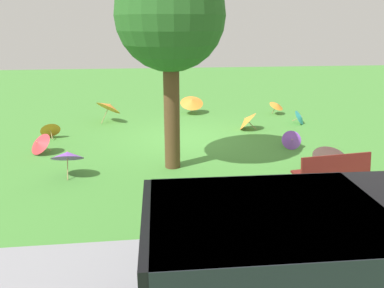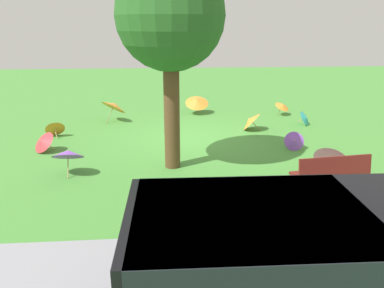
{
  "view_description": "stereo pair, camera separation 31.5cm",
  "coord_description": "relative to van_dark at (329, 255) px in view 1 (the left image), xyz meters",
  "views": [
    {
      "loc": [
        1.08,
        11.03,
        3.46
      ],
      "look_at": [
        0.09,
        2.3,
        0.6
      ],
      "focal_mm": 34.57,
      "sensor_mm": 36.0,
      "label": 1
    },
    {
      "loc": [
        0.77,
        11.06,
        3.46
      ],
      "look_at": [
        0.09,
        2.3,
        0.6
      ],
      "focal_mm": 34.57,
      "sensor_mm": 36.0,
      "label": 2
    }
  ],
  "objects": [
    {
      "name": "ground",
      "position": [
        0.91,
        -7.56,
        -0.91
      ],
      "size": [
        40.0,
        40.0,
        0.0
      ],
      "primitive_type": "plane",
      "color": "#478C38"
    },
    {
      "name": "van_dark",
      "position": [
        0.0,
        0.0,
        0.0
      ],
      "size": [
        4.64,
        2.2,
        1.53
      ],
      "color": "black",
      "rests_on": "ground"
    },
    {
      "name": "park_bench",
      "position": [
        -1.77,
        -3.4,
        -0.45
      ],
      "size": [
        1.65,
        0.66,
        0.9
      ],
      "color": "maroon",
      "rests_on": "ground"
    },
    {
      "name": "shade_tree",
      "position": [
        1.49,
        -5.29,
        2.67
      ],
      "size": [
        2.51,
        2.51,
        4.9
      ],
      "color": "brown",
      "rests_on": "ground"
    },
    {
      "name": "parasol_orange_0",
      "position": [
        5.2,
        -8.25,
        -0.63
      ],
      "size": [
        0.73,
        0.64,
        0.56
      ],
      "color": "tan",
      "rests_on": "ground"
    },
    {
      "name": "parasol_purple_0",
      "position": [
        -2.03,
        -6.32,
        -0.64
      ],
      "size": [
        0.61,
        0.6,
        0.55
      ],
      "color": "tan",
      "rests_on": "ground"
    },
    {
      "name": "parasol_orange_1",
      "position": [
        -3.01,
        -10.53,
        -0.53
      ],
      "size": [
        0.8,
        0.8,
        0.57
      ],
      "color": "tan",
      "rests_on": "ground"
    },
    {
      "name": "parasol_teal_0",
      "position": [
        -3.37,
        -8.98,
        -0.65
      ],
      "size": [
        0.64,
        0.68,
        0.53
      ],
      "color": "tan",
      "rests_on": "ground"
    },
    {
      "name": "parasol_red_1",
      "position": [
        5.12,
        -6.69,
        -0.59
      ],
      "size": [
        0.87,
        0.87,
        0.61
      ],
      "color": "tan",
      "rests_on": "ground"
    },
    {
      "name": "parasol_pink_0",
      "position": [
        -2.34,
        -4.62,
        -0.52
      ],
      "size": [
        1.0,
        0.95,
        0.79
      ],
      "color": "tan",
      "rests_on": "ground"
    },
    {
      "name": "parasol_orange_2",
      "position": [
        3.51,
        -10.1,
        -0.32
      ],
      "size": [
        1.27,
        1.28,
        0.92
      ],
      "color": "tan",
      "rests_on": "ground"
    },
    {
      "name": "parasol_orange_3",
      "position": [
        0.35,
        -11.04,
        -0.41
      ],
      "size": [
        0.92,
        0.9,
        0.78
      ],
      "color": "tan",
      "rests_on": "ground"
    },
    {
      "name": "parasol_purple_2",
      "position": [
        3.98,
        -4.97,
        -0.39
      ],
      "size": [
        0.78,
        0.77,
        0.77
      ],
      "color": "tan",
      "rests_on": "ground"
    },
    {
      "name": "parasol_orange_4",
      "position": [
        -1.24,
        -8.51,
        -0.57
      ],
      "size": [
        0.86,
        0.94,
        0.68
      ],
      "color": "tan",
      "rests_on": "ground"
    }
  ]
}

